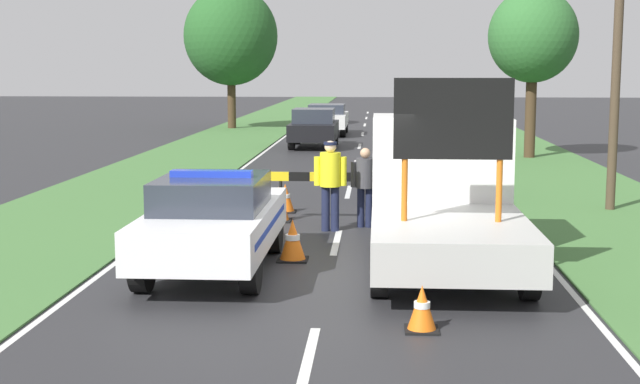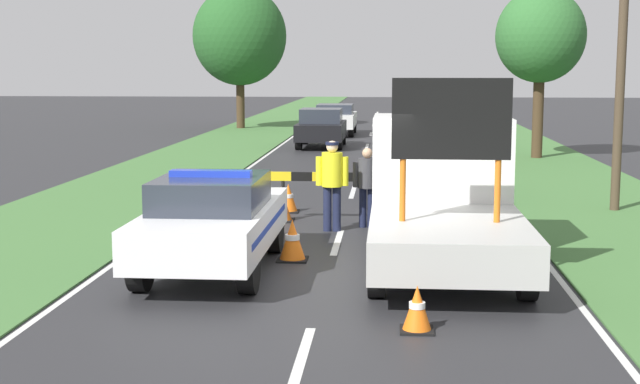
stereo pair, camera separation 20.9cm
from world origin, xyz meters
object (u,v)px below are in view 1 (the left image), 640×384
object	(u,v)px
traffic_cone_near_police	(278,204)
queued_car_wagon_maroon	(406,141)
police_car	(214,220)
pedestrian_civilian	(365,181)
queued_car_hatch_blue	(412,163)
utility_pole	(619,7)
traffic_cone_behind_barrier	(293,240)
roadside_tree_near_left	(231,36)
queued_car_van_white	(327,118)
work_truck	(443,194)
traffic_cone_near_truck	(285,198)
queued_car_sedan_black	(314,127)
road_barrier	(331,181)
police_officer	(330,178)
traffic_cone_centre_front	(422,308)
roadside_tree_near_right	(533,37)

from	to	relation	value
traffic_cone_near_police	queued_car_wagon_maroon	bearing A→B (deg)	74.11
police_car	pedestrian_civilian	world-z (taller)	police_car
queued_car_hatch_blue	utility_pole	xyz separation A→B (m)	(4.30, -2.35, 3.66)
pedestrian_civilian	utility_pole	bearing A→B (deg)	23.86
traffic_cone_behind_barrier	roadside_tree_near_left	xyz separation A→B (m)	(-6.12, 31.06, 4.34)
police_car	utility_pole	size ratio (longest dim) A/B	0.53
queued_car_hatch_blue	queued_car_van_white	distance (m)	19.55
work_truck	traffic_cone_behind_barrier	size ratio (longest dim) A/B	7.70
traffic_cone_near_police	queued_car_wagon_maroon	xyz separation A→B (m)	(2.92, 10.24, 0.48)
traffic_cone_near_truck	traffic_cone_behind_barrier	distance (m)	4.92
queued_car_sedan_black	traffic_cone_near_police	bearing A→B (deg)	91.66
road_barrier	police_officer	xyz separation A→B (m)	(0.04, -1.04, 0.20)
pedestrian_civilian	queued_car_sedan_black	size ratio (longest dim) A/B	0.39
traffic_cone_near_police	work_truck	bearing A→B (deg)	-49.46
traffic_cone_near_police	utility_pole	xyz separation A→B (m)	(7.19, 1.83, 4.09)
traffic_cone_centre_front	roadside_tree_near_right	size ratio (longest dim) A/B	0.10
roadside_tree_near_left	roadside_tree_near_right	world-z (taller)	roadside_tree_near_left
queued_car_van_white	queued_car_hatch_blue	bearing A→B (deg)	99.52
pedestrian_civilian	queued_car_wagon_maroon	bearing A→B (deg)	83.85
queued_car_van_white	roadside_tree_near_right	world-z (taller)	roadside_tree_near_right
traffic_cone_near_truck	queued_car_hatch_blue	distance (m)	4.20
traffic_cone_centre_front	roadside_tree_near_left	distance (m)	36.08
traffic_cone_near_truck	queued_car_van_white	xyz separation A→B (m)	(-0.37, 22.32, 0.46)
road_barrier	queued_car_wagon_maroon	xyz separation A→B (m)	(1.83, 10.25, -0.01)
traffic_cone_centre_front	queued_car_van_white	distance (m)	31.17
traffic_cone_near_police	traffic_cone_centre_front	xyz separation A→B (m)	(2.59, -7.56, -0.08)
traffic_cone_centre_front	queued_car_wagon_maroon	xyz separation A→B (m)	(0.33, 17.80, 0.55)
queued_car_sedan_black	roadside_tree_near_right	xyz separation A→B (m)	(7.79, -3.76, 3.39)
work_truck	traffic_cone_behind_barrier	bearing A→B (deg)	0.70
work_truck	queued_car_wagon_maroon	world-z (taller)	work_truck
road_barrier	police_officer	world-z (taller)	police_officer
police_car	queued_car_hatch_blue	bearing A→B (deg)	65.74
police_officer	roadside_tree_near_left	size ratio (longest dim) A/B	0.24
traffic_cone_behind_barrier	roadside_tree_near_left	bearing A→B (deg)	101.15
work_truck	queued_car_van_white	bearing A→B (deg)	-84.71
queued_car_hatch_blue	roadside_tree_near_left	world-z (taller)	roadside_tree_near_left
pedestrian_civilian	traffic_cone_centre_front	size ratio (longest dim) A/B	2.79
work_truck	roadside_tree_near_right	distance (m)	17.66
work_truck	pedestrian_civilian	distance (m)	3.32
police_car	queued_car_wagon_maroon	world-z (taller)	queued_car_wagon_maroon
traffic_cone_near_truck	queued_car_wagon_maroon	size ratio (longest dim) A/B	0.15
traffic_cone_near_police	road_barrier	bearing A→B (deg)	-0.23
traffic_cone_near_police	roadside_tree_near_left	world-z (taller)	roadside_tree_near_left
queued_car_sedan_black	queued_car_van_white	size ratio (longest dim) A/B	0.89
road_barrier	queued_car_wagon_maroon	bearing A→B (deg)	87.00
work_truck	roadside_tree_near_left	size ratio (longest dim) A/B	0.73
queued_car_van_white	roadside_tree_near_right	xyz separation A→B (m)	(7.65, -10.21, 3.40)
queued_car_hatch_blue	pedestrian_civilian	bearing A→B (deg)	77.03
queued_car_wagon_maroon	roadside_tree_near_right	xyz separation A→B (m)	(4.38, 3.01, 3.34)
work_truck	utility_pole	world-z (taller)	utility_pole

